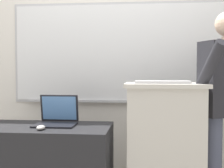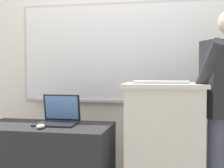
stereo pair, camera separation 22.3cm
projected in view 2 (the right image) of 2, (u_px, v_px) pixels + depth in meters
name	position (u px, v px, depth m)	size (l,w,h in m)	color
back_wall	(121.00, 46.00, 3.25)	(6.40, 0.17, 2.82)	silver
lectern_podium	(164.00, 151.00, 2.41)	(0.62, 0.48, 1.06)	#BCB7AD
side_desk	(45.00, 168.00, 2.57)	(1.07, 0.56, 0.71)	black
laptop	(59.00, 116.00, 2.62)	(0.33, 0.29, 0.24)	black
wireless_keyboard	(161.00, 82.00, 2.33)	(0.41, 0.15, 0.02)	silver
computer_mouse_by_laptop	(41.00, 126.00, 2.40)	(0.06, 0.10, 0.03)	silver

